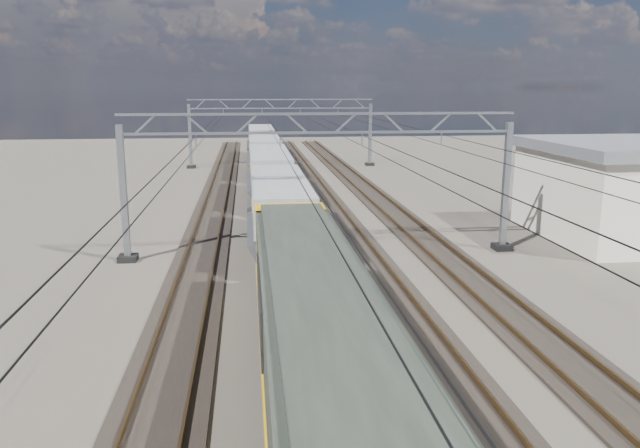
{
  "coord_description": "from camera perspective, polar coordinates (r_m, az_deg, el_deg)",
  "views": [
    {
      "loc": [
        -3.55,
        -26.19,
        8.3
      ],
      "look_at": [
        -0.47,
        0.45,
        2.4
      ],
      "focal_mm": 35.0,
      "sensor_mm": 36.0,
      "label": 1
    }
  ],
  "objects": [
    {
      "name": "catenary_gantry_far",
      "position": [
        66.43,
        -3.54,
        8.58
      ],
      "size": [
        19.9,
        0.9,
        7.11
      ],
      "color": "gray",
      "rests_on": "ground"
    },
    {
      "name": "catenary_gantry_mid",
      "position": [
        30.72,
        0.12,
        4.18
      ],
      "size": [
        19.9,
        0.9,
        7.11
      ],
      "color": "gray",
      "rests_on": "ground"
    },
    {
      "name": "track_outer_east",
      "position": [
        29.07,
        12.93,
        -4.36
      ],
      "size": [
        2.6,
        140.0,
        0.3
      ],
      "color": "black",
      "rests_on": "ground"
    },
    {
      "name": "hopper_wagon_third",
      "position": [
        60.51,
        -5.12,
        6.6
      ],
      "size": [
        3.38,
        13.0,
        3.25
      ],
      "color": "black",
      "rests_on": "ground"
    },
    {
      "name": "hopper_wagon_lead",
      "position": [
        32.39,
        -3.73,
        1.58
      ],
      "size": [
        3.38,
        13.0,
        3.25
      ],
      "color": "black",
      "rests_on": "ground"
    },
    {
      "name": "track_loco",
      "position": [
        27.5,
        -3.06,
        -5.02
      ],
      "size": [
        2.6,
        140.0,
        0.3
      ],
      "color": "black",
      "rests_on": "ground"
    },
    {
      "name": "track_outer_west",
      "position": [
        27.56,
        -11.43,
        -5.22
      ],
      "size": [
        2.6,
        140.0,
        0.3
      ],
      "color": "black",
      "rests_on": "ground"
    },
    {
      "name": "locomotive",
      "position": [
        15.38,
        -0.29,
        -10.44
      ],
      "size": [
        2.76,
        21.1,
        3.62
      ],
      "color": "black",
      "rests_on": "ground"
    },
    {
      "name": "track_inner_east",
      "position": [
        28.01,
        5.16,
        -4.73
      ],
      "size": [
        2.6,
        140.0,
        0.3
      ],
      "color": "black",
      "rests_on": "ground"
    },
    {
      "name": "overhead_wires",
      "position": [
        34.47,
        -0.66,
        8.16
      ],
      "size": [
        12.03,
        140.0,
        0.53
      ],
      "color": "black",
      "rests_on": "ground"
    },
    {
      "name": "hopper_wagon_mid",
      "position": [
        46.41,
        -4.63,
        4.85
      ],
      "size": [
        3.38,
        13.0,
        3.25
      ],
      "color": "black",
      "rests_on": "ground"
    },
    {
      "name": "ground",
      "position": [
        27.7,
        1.09,
        -5.03
      ],
      "size": [
        160.0,
        160.0,
        0.0
      ],
      "primitive_type": "plane",
      "color": "black",
      "rests_on": "ground"
    },
    {
      "name": "hopper_wagon_fourth",
      "position": [
        74.65,
        -5.42,
        7.68
      ],
      "size": [
        3.38,
        13.0,
        3.25
      ],
      "color": "black",
      "rests_on": "ground"
    }
  ]
}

